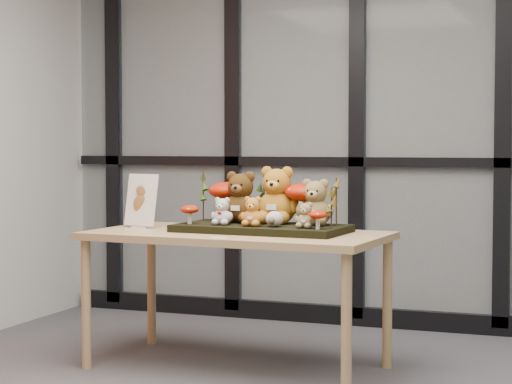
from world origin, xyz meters
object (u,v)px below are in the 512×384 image
at_px(display_table, 237,245).
at_px(bear_beige_small, 305,214).
at_px(bear_brown_medium, 241,194).
at_px(mushroom_back_left, 228,199).
at_px(mushroom_front_left, 190,214).
at_px(mushroom_front_right, 318,219).
at_px(sign_holder, 141,203).
at_px(bear_white_bow, 222,210).
at_px(diorama_tray, 262,228).
at_px(plush_cream_hedgehog, 274,218).
at_px(bear_small_yellow, 253,210).
at_px(mushroom_back_right, 305,201).
at_px(bear_pooh_yellow, 277,192).
at_px(bear_tan_back, 315,200).

xyz_separation_m(display_table, bear_beige_small, (0.39, -0.05, 0.18)).
xyz_separation_m(bear_brown_medium, bear_beige_small, (0.42, -0.18, -0.08)).
xyz_separation_m(mushroom_back_left, mushroom_front_left, (-0.11, -0.25, -0.06)).
relative_size(mushroom_front_right, sign_holder, 0.35).
relative_size(display_table, bear_white_bow, 9.98).
bearing_deg(bear_brown_medium, diorama_tray, -24.93).
distance_m(bear_brown_medium, plush_cream_hedgehog, 0.32).
xyz_separation_m(bear_beige_small, sign_holder, (-0.97, 0.11, 0.03)).
distance_m(mushroom_back_left, mushroom_front_right, 0.68).
xyz_separation_m(bear_small_yellow, mushroom_back_left, (-0.25, 0.27, 0.03)).
relative_size(mushroom_back_right, mushroom_front_right, 2.32).
bearing_deg(bear_white_bow, plush_cream_hedgehog, 1.20).
relative_size(bear_pooh_yellow, bear_brown_medium, 1.10).
bearing_deg(mushroom_front_right, sign_holder, 171.78).
xyz_separation_m(display_table, sign_holder, (-0.58, 0.06, 0.20)).
distance_m(display_table, bear_pooh_yellow, 0.35).
bearing_deg(sign_holder, diorama_tray, 13.03).
xyz_separation_m(diorama_tray, bear_white_bow, (-0.19, -0.08, 0.10)).
distance_m(bear_pooh_yellow, mushroom_back_right, 0.16).
bearing_deg(bear_beige_small, bear_brown_medium, 160.11).
height_order(bear_white_bow, bear_beige_small, bear_white_bow).
bearing_deg(display_table, mushroom_back_left, 126.41).
distance_m(bear_brown_medium, mushroom_front_right, 0.55).
relative_size(display_table, mushroom_back_left, 6.71).
relative_size(bear_brown_medium, mushroom_back_left, 1.28).
bearing_deg(plush_cream_hedgehog, sign_holder, 176.66).
distance_m(mushroom_back_left, mushroom_front_left, 0.28).
xyz_separation_m(mushroom_front_right, sign_holder, (-1.04, 0.15, 0.05)).
relative_size(display_table, sign_holder, 5.37).
distance_m(bear_small_yellow, mushroom_front_left, 0.36).
distance_m(bear_beige_small, plush_cream_hedgehog, 0.17).
bearing_deg(bear_beige_small, bear_white_bow, -178.97).
bearing_deg(bear_brown_medium, bear_tan_back, 1.38).
height_order(bear_pooh_yellow, bear_brown_medium, bear_pooh_yellow).
distance_m(bear_pooh_yellow, sign_holder, 0.75).
height_order(bear_white_bow, mushroom_front_right, bear_white_bow).
bearing_deg(bear_brown_medium, sign_holder, -168.67).
relative_size(bear_tan_back, plush_cream_hedgehog, 2.98).
xyz_separation_m(bear_brown_medium, bear_white_bow, (-0.04, -0.16, -0.07)).
distance_m(display_table, mushroom_front_right, 0.50).
relative_size(bear_brown_medium, bear_white_bow, 1.91).
relative_size(display_table, bear_tan_back, 5.97).
relative_size(bear_small_yellow, bear_beige_small, 1.18).
relative_size(diorama_tray, bear_tan_back, 3.33).
xyz_separation_m(bear_pooh_yellow, plush_cream_hedgehog, (0.06, -0.21, -0.12)).
bearing_deg(plush_cream_hedgehog, bear_tan_back, 46.83).
relative_size(plush_cream_hedgehog, mushroom_front_left, 0.82).
relative_size(bear_brown_medium, mushroom_back_right, 1.26).
relative_size(bear_pooh_yellow, mushroom_front_right, 3.23).
bearing_deg(bear_beige_small, bear_small_yellow, -177.28).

